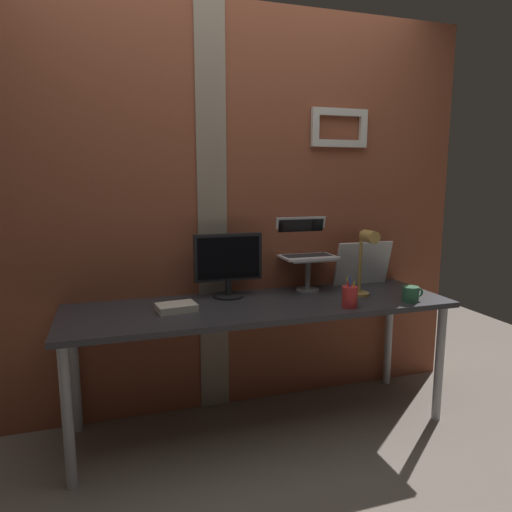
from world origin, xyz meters
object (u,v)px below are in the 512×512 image
monitor (228,261)px  coffee_mug (411,294)px  pen_cup (350,297)px  desk_lamp (365,256)px  whiteboard_panel (363,263)px  laptop (304,245)px

monitor → coffee_mug: (0.95, -0.41, -0.17)m
pen_cup → desk_lamp: bearing=41.5°
monitor → whiteboard_panel: (0.90, 0.04, -0.07)m
pen_cup → coffee_mug: (0.39, 0.00, -0.02)m
laptop → coffee_mug: 0.70m
monitor → laptop: (0.50, 0.07, 0.06)m
laptop → whiteboard_panel: bearing=-4.8°
whiteboard_panel → coffee_mug: (0.04, -0.45, -0.10)m
monitor → pen_cup: 0.71m
monitor → coffee_mug: bearing=-23.4°
laptop → desk_lamp: bearing=-52.3°
pen_cup → whiteboard_panel: bearing=52.7°
coffee_mug → pen_cup: bearing=-180.0°
laptop → monitor: bearing=-172.0°
monitor → laptop: size_ratio=1.20×
desk_lamp → whiteboard_panel: bearing=61.1°
pen_cup → coffee_mug: size_ratio=1.32×
monitor → laptop: bearing=8.0°
whiteboard_panel → desk_lamp: (-0.16, -0.28, 0.10)m
laptop → whiteboard_panel: 0.42m
monitor → desk_lamp: (0.75, -0.25, 0.03)m
desk_lamp → pen_cup: bearing=-138.5°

